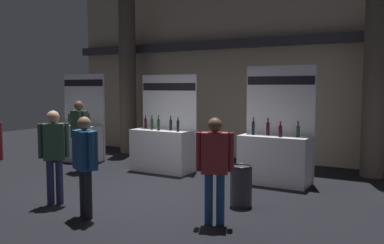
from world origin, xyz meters
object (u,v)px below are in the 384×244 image
visitor_7 (85,158)px  visitor_1 (79,129)px  exhibitor_booth_2 (275,154)px  visitor_6 (215,162)px  visitor_3 (54,150)px  trash_bin (241,186)px  exhibitor_booth_1 (163,146)px  exhibitor_booth_0 (77,139)px

visitor_7 → visitor_1: bearing=160.5°
exhibitor_booth_2 → visitor_6: exhibitor_booth_2 is taller
visitor_1 → visitor_3: visitor_1 is taller
visitor_6 → visitor_7: (-1.88, -0.71, 0.01)m
visitor_3 → visitor_7: bearing=118.7°
exhibitor_booth_2 → trash_bin: (0.01, -1.84, -0.27)m
trash_bin → visitor_7: visitor_7 is taller
visitor_3 → exhibitor_booth_2: bearing=-176.5°
exhibitor_booth_1 → visitor_7: size_ratio=1.47×
exhibitor_booth_2 → visitor_7: 4.06m
visitor_7 → exhibitor_booth_0: bearing=160.8°
visitor_1 → trash_bin: bearing=-173.7°
exhibitor_booth_1 → visitor_7: (0.92, -3.51, 0.34)m
visitor_6 → visitor_7: size_ratio=1.00×
exhibitor_booth_2 → visitor_1: exhibitor_booth_2 is taller
exhibitor_booth_0 → trash_bin: 5.89m
visitor_3 → visitor_6: 2.89m
exhibitor_booth_2 → trash_bin: bearing=-89.6°
exhibitor_booth_2 → trash_bin: 1.86m
exhibitor_booth_1 → visitor_6: exhibitor_booth_1 is taller
exhibitor_booth_0 → exhibitor_booth_1: (2.84, -0.02, 0.00)m
visitor_6 → exhibitor_booth_1: bearing=112.2°
exhibitor_booth_1 → visitor_1: size_ratio=1.37×
exhibitor_booth_1 → visitor_7: exhibitor_booth_1 is taller
exhibitor_booth_1 → visitor_1: 2.03m
trash_bin → visitor_1: 4.57m
trash_bin → visitor_6: bearing=-88.7°
visitor_3 → trash_bin: bearing=161.7°
exhibitor_booth_2 → visitor_7: exhibitor_booth_2 is taller
exhibitor_booth_0 → visitor_6: exhibitor_booth_0 is taller
visitor_3 → exhibitor_booth_0: bearing=-96.1°
visitor_6 → visitor_1: bearing=135.7°
visitor_6 → exhibitor_booth_0: bearing=130.7°
visitor_6 → visitor_7: visitor_6 is taller
exhibitor_booth_2 → trash_bin: size_ratio=3.55×
trash_bin → visitor_6: (0.02, -1.06, 0.58)m
visitor_1 → visitor_7: visitor_1 is taller
exhibitor_booth_2 → visitor_1: size_ratio=1.46×
exhibitor_booth_0 → visitor_1: bearing=-42.4°
exhibitor_booth_1 → visitor_3: exhibitor_booth_1 is taller
exhibitor_booth_0 → exhibitor_booth_2: (5.60, 0.07, 0.02)m
visitor_1 → visitor_7: (2.61, -2.49, -0.08)m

